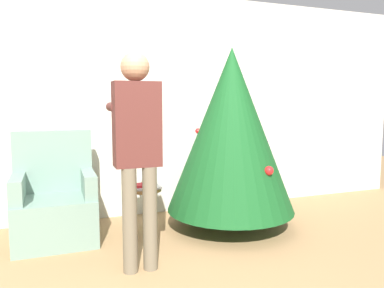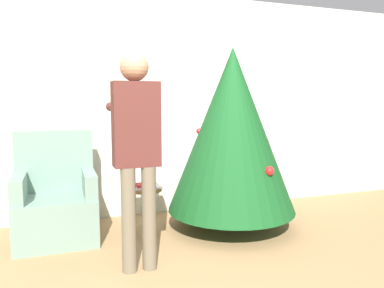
% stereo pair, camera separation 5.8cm
% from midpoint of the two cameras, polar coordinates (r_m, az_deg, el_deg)
% --- Properties ---
extents(wall_back, '(8.00, 0.06, 2.70)m').
position_cam_midpoint_polar(wall_back, '(4.59, -9.63, 5.84)').
color(wall_back, beige).
rests_on(wall_back, ground_plane).
extents(christmas_tree, '(1.40, 1.40, 1.97)m').
position_cam_midpoint_polar(christmas_tree, '(4.10, 5.57, 2.12)').
color(christmas_tree, brown).
rests_on(christmas_tree, ground_plane).
extents(armchair, '(0.77, 0.70, 1.10)m').
position_cam_midpoint_polar(armchair, '(4.05, -20.55, -8.58)').
color(armchair, gray).
rests_on(armchair, ground_plane).
extents(person_standing, '(0.40, 0.57, 1.79)m').
position_cam_midpoint_polar(person_standing, '(3.08, -8.87, 0.42)').
color(person_standing, '#6B604C').
rests_on(person_standing, ground_plane).
extents(side_stool, '(0.35, 0.35, 0.50)m').
position_cam_midpoint_polar(side_stool, '(3.97, -7.62, -8.07)').
color(side_stool, brown).
rests_on(side_stool, ground_plane).
extents(laptop, '(0.31, 0.22, 0.02)m').
position_cam_midpoint_polar(laptop, '(3.94, -7.65, -6.52)').
color(laptop, silver).
rests_on(laptop, side_stool).
extents(book, '(0.19, 0.16, 0.02)m').
position_cam_midpoint_polar(book, '(3.94, -7.65, -6.21)').
color(book, '#B21E23').
rests_on(book, laptop).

